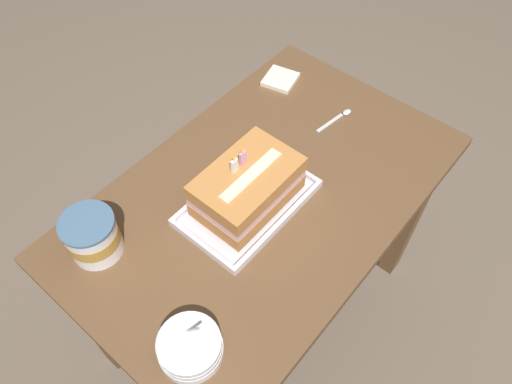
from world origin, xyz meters
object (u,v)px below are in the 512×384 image
foil_tray (248,204)px  ice_cream_tub (92,236)px  napkin_pile (280,79)px  serving_spoon_near_tray (340,115)px  birthday_cake (247,187)px  bowl_stack (190,347)px

foil_tray → ice_cream_tub: (-0.33, 0.19, 0.05)m
ice_cream_tub → napkin_pile: 0.77m
foil_tray → serving_spoon_near_tray: 0.42m
ice_cream_tub → birthday_cake: bearing=-30.0°
birthday_cake → napkin_pile: size_ratio=2.20×
foil_tray → birthday_cake: 0.07m
bowl_stack → ice_cream_tub: size_ratio=1.08×
birthday_cake → bowl_stack: bearing=-156.7°
birthday_cake → bowl_stack: birthday_cake is taller
foil_tray → serving_spoon_near_tray: (0.42, 0.00, -0.00)m
bowl_stack → serving_spoon_near_tray: bowl_stack is taller
ice_cream_tub → napkin_pile: bearing=3.4°
bowl_stack → napkin_pile: bearing=26.3°
foil_tray → birthday_cake: bearing=90.0°
birthday_cake → foil_tray: bearing=-90.0°
ice_cream_tub → serving_spoon_near_tray: bearing=-14.1°
ice_cream_tub → serving_spoon_near_tray: (0.75, -0.19, -0.06)m
ice_cream_tub → serving_spoon_near_tray: 0.78m
birthday_cake → bowl_stack: 0.40m
ice_cream_tub → napkin_pile: size_ratio=1.08×
birthday_cake → serving_spoon_near_tray: (0.42, 0.00, -0.08)m
napkin_pile → bowl_stack: bearing=-153.7°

